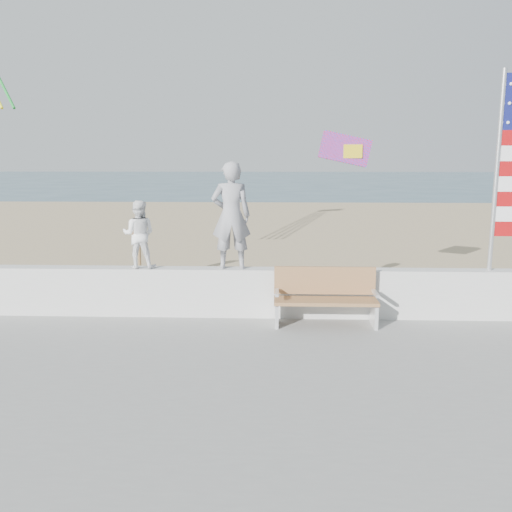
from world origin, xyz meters
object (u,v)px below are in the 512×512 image
object	(u,v)px
adult	(231,216)
child	(139,234)
flag	(505,163)
bench	(325,296)

from	to	relation	value
adult	child	distance (m)	1.73
adult	flag	world-z (taller)	flag
adult	child	bearing A→B (deg)	-5.28
flag	child	bearing A→B (deg)	180.00
adult	flag	bearing A→B (deg)	174.72
child	flag	bearing A→B (deg)	179.66
child	bench	size ratio (longest dim) A/B	0.69
child	bench	bearing A→B (deg)	172.02
adult	bench	distance (m)	2.22
child	adult	bearing A→B (deg)	179.67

